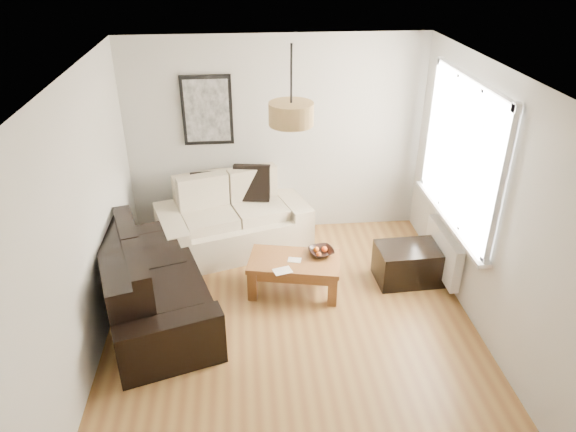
{
  "coord_description": "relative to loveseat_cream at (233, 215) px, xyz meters",
  "views": [
    {
      "loc": [
        -0.44,
        -4.17,
        3.63
      ],
      "look_at": [
        0.0,
        0.6,
        1.05
      ],
      "focal_mm": 32.89,
      "sensor_mm": 36.0,
      "label": 1
    }
  ],
  "objects": [
    {
      "name": "floor",
      "position": [
        0.59,
        -1.78,
        -0.46
      ],
      "size": [
        4.5,
        4.5,
        0.0
      ],
      "primitive_type": "plane",
      "color": "brown",
      "rests_on": "ground"
    },
    {
      "name": "ceiling",
      "position": [
        0.59,
        -1.78,
        2.14
      ],
      "size": [
        3.8,
        4.5,
        0.0
      ],
      "primitive_type": null,
      "color": "white",
      "rests_on": "floor"
    },
    {
      "name": "wall_back",
      "position": [
        0.59,
        0.47,
        0.84
      ],
      "size": [
        3.8,
        0.04,
        2.6
      ],
      "primitive_type": null,
      "color": "silver",
      "rests_on": "floor"
    },
    {
      "name": "wall_front",
      "position": [
        0.59,
        -4.03,
        0.84
      ],
      "size": [
        3.8,
        0.04,
        2.6
      ],
      "primitive_type": null,
      "color": "silver",
      "rests_on": "floor"
    },
    {
      "name": "wall_left",
      "position": [
        -1.31,
        -1.78,
        0.84
      ],
      "size": [
        0.04,
        4.5,
        2.6
      ],
      "primitive_type": null,
      "color": "silver",
      "rests_on": "floor"
    },
    {
      "name": "wall_right",
      "position": [
        2.49,
        -1.78,
        0.84
      ],
      "size": [
        0.04,
        4.5,
        2.6
      ],
      "primitive_type": null,
      "color": "silver",
      "rests_on": "floor"
    },
    {
      "name": "window_bay",
      "position": [
        2.45,
        -0.98,
        1.14
      ],
      "size": [
        0.14,
        1.9,
        1.6
      ],
      "primitive_type": null,
      "color": "white",
      "rests_on": "wall_right"
    },
    {
      "name": "radiator",
      "position": [
        2.41,
        -0.98,
        -0.08
      ],
      "size": [
        0.1,
        0.9,
        0.52
      ],
      "primitive_type": "cube",
      "color": "white",
      "rests_on": "wall_right"
    },
    {
      "name": "poster",
      "position": [
        -0.26,
        0.44,
        1.24
      ],
      "size": [
        0.62,
        0.04,
        0.87
      ],
      "primitive_type": null,
      "color": "black",
      "rests_on": "wall_back"
    },
    {
      "name": "pendant_shade",
      "position": [
        0.59,
        -1.48,
        1.77
      ],
      "size": [
        0.4,
        0.4,
        0.2
      ],
      "primitive_type": "cylinder",
      "color": "tan",
      "rests_on": "ceiling"
    },
    {
      "name": "loveseat_cream",
      "position": [
        0.0,
        0.0,
        0.0
      ],
      "size": [
        2.05,
        1.5,
        0.91
      ],
      "primitive_type": null,
      "rotation": [
        0.0,
        0.0,
        0.3
      ],
      "color": "beige",
      "rests_on": "floor"
    },
    {
      "name": "sofa_leather",
      "position": [
        -0.84,
        -1.31,
        -0.02
      ],
      "size": [
        1.53,
        2.22,
        0.87
      ],
      "primitive_type": null,
      "rotation": [
        0.0,
        0.0,
        1.87
      ],
      "color": "black",
      "rests_on": "floor"
    },
    {
      "name": "coffee_table",
      "position": [
        0.68,
        -1.03,
        -0.25
      ],
      "size": [
        1.11,
        0.75,
        0.42
      ],
      "primitive_type": null,
      "rotation": [
        0.0,
        0.0,
        -0.21
      ],
      "color": "brown",
      "rests_on": "floor"
    },
    {
      "name": "ottoman",
      "position": [
        2.04,
        -0.95,
        -0.24
      ],
      "size": [
        0.79,
        0.53,
        0.44
      ],
      "primitive_type": "cube",
      "rotation": [
        0.0,
        0.0,
        0.05
      ],
      "color": "black",
      "rests_on": "floor"
    },
    {
      "name": "cushion_left",
      "position": [
        -0.32,
        0.22,
        0.3
      ],
      "size": [
        0.4,
        0.16,
        0.39
      ],
      "primitive_type": "cube",
      "rotation": [
        0.0,
        0.0,
        0.1
      ],
      "color": "black",
      "rests_on": "loveseat_cream"
    },
    {
      "name": "cushion_right",
      "position": [
        0.26,
        0.22,
        0.34
      ],
      "size": [
        0.48,
        0.22,
        0.47
      ],
      "primitive_type": "cube",
      "rotation": [
        0.0,
        0.0,
        -0.16
      ],
      "color": "black",
      "rests_on": "loveseat_cream"
    },
    {
      "name": "fruit_bowl",
      "position": [
        0.99,
        -0.96,
        -0.01
      ],
      "size": [
        0.33,
        0.33,
        0.07
      ],
      "primitive_type": "imported",
      "rotation": [
        0.0,
        0.0,
        0.23
      ],
      "color": "black",
      "rests_on": "coffee_table"
    },
    {
      "name": "orange_a",
      "position": [
        0.96,
        -1.02,
        -0.0
      ],
      "size": [
        0.07,
        0.07,
        0.06
      ],
      "primitive_type": "sphere",
      "rotation": [
        0.0,
        0.0,
        0.2
      ],
      "color": "#D65112",
      "rests_on": "fruit_bowl"
    },
    {
      "name": "orange_b",
      "position": [
        1.04,
        -0.91,
        -0.0
      ],
      "size": [
        0.07,
        0.07,
        0.07
      ],
      "primitive_type": "sphere",
      "rotation": [
        0.0,
        0.0,
        -0.05
      ],
      "color": "#F75414",
      "rests_on": "fruit_bowl"
    },
    {
      "name": "orange_c",
      "position": [
        0.94,
        -0.91,
        -0.0
      ],
      "size": [
        0.08,
        0.08,
        0.06
      ],
      "primitive_type": "sphere",
      "rotation": [
        0.0,
        0.0,
        -0.31
      ],
      "color": "orange",
      "rests_on": "fruit_bowl"
    },
    {
      "name": "papers",
      "position": [
        0.53,
        -1.25,
        -0.04
      ],
      "size": [
        0.22,
        0.18,
        0.01
      ],
      "primitive_type": "cube",
      "rotation": [
        0.0,
        0.0,
        0.28
      ],
      "color": "white",
      "rests_on": "coffee_table"
    }
  ]
}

